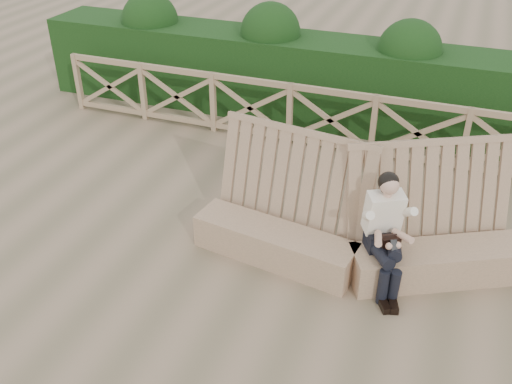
% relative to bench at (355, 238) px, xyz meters
% --- Properties ---
extents(ground, '(60.00, 60.00, 0.00)m').
position_rel_bench_xyz_m(ground, '(-1.08, -0.60, -0.39)').
color(ground, brown).
rests_on(ground, ground).
extents(bench, '(4.02, 1.66, 1.58)m').
position_rel_bench_xyz_m(bench, '(0.00, 0.00, 0.00)').
color(bench, '#82644A').
rests_on(bench, ground).
extents(woman, '(0.65, 0.92, 1.43)m').
position_rel_bench_xyz_m(woman, '(0.36, -0.21, 0.37)').
color(woman, black).
rests_on(woman, ground).
extents(guardrail, '(10.10, 0.09, 1.10)m').
position_rel_bench_xyz_m(guardrail, '(-1.08, 2.90, 0.16)').
color(guardrail, '#9A7A5A').
rests_on(guardrail, ground).
extents(hedge, '(12.00, 1.20, 1.50)m').
position_rel_bench_xyz_m(hedge, '(-1.08, 4.10, 0.36)').
color(hedge, black).
rests_on(hedge, ground).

